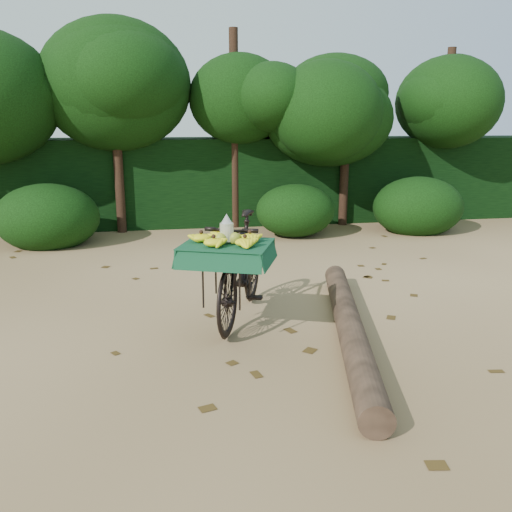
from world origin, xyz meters
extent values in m
plane|color=tan|center=(0.00, 0.00, 0.00)|extent=(80.00, 80.00, 0.00)
imported|color=black|center=(-0.18, 0.11, 0.59)|extent=(1.23, 2.02, 1.18)
cube|color=black|center=(-0.40, -0.45, 0.96)|extent=(0.58, 0.64, 0.03)
cube|color=#165331|center=(-0.40, -0.45, 0.98)|extent=(1.05, 0.97, 0.01)
ellipsoid|color=olive|center=(-0.32, -0.48, 1.05)|extent=(0.11, 0.09, 0.12)
ellipsoid|color=olive|center=(-0.42, -0.38, 1.05)|extent=(0.11, 0.09, 0.12)
ellipsoid|color=olive|center=(-0.46, -0.49, 1.05)|extent=(0.11, 0.09, 0.12)
cylinder|color=#EAE5C6|center=(-0.40, -0.44, 1.10)|extent=(0.14, 0.14, 0.18)
cylinder|color=brown|center=(0.82, -0.67, 0.13)|extent=(1.14, 3.67, 0.27)
cube|color=black|center=(0.00, 6.30, 0.90)|extent=(26.00, 1.80, 1.80)
camera|label=1|loc=(-1.03, -5.61, 2.16)|focal=38.00mm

